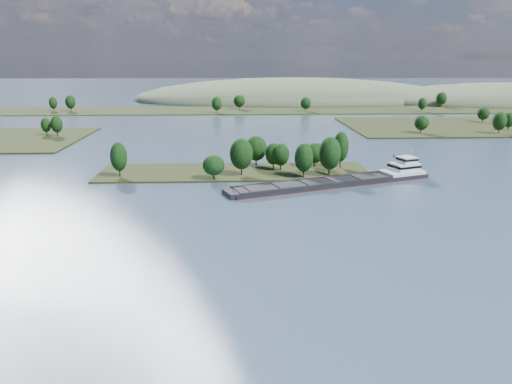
{
  "coord_description": "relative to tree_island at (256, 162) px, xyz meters",
  "views": [
    {
      "loc": [
        0.03,
        -2.14,
        42.05
      ],
      "look_at": [
        5.79,
        130.0,
        6.0
      ],
      "focal_mm": 35.0,
      "sensor_mm": 36.0,
      "label": 1
    }
  ],
  "objects": [
    {
      "name": "ground",
      "position": [
        -8.0,
        -58.71,
        -4.42
      ],
      "size": [
        1800.0,
        1800.0,
        0.0
      ],
      "primitive_type": "plane",
      "color": "#3C5469",
      "rests_on": "ground"
    },
    {
      "name": "tree_island",
      "position": [
        0.0,
        0.0,
        0.0
      ],
      "size": [
        100.0,
        31.3,
        15.26
      ],
      "color": "black",
      "rests_on": "ground"
    },
    {
      "name": "back_shoreline",
      "position": [
        0.94,
        221.02,
        -3.68
      ],
      "size": [
        900.0,
        60.0,
        15.67
      ],
      "color": "black",
      "rests_on": "ground"
    },
    {
      "name": "hill_east",
      "position": [
        252.0,
        291.29,
        -4.42
      ],
      "size": [
        260.0,
        140.0,
        36.0
      ],
      "primitive_type": "ellipsoid",
      "color": "#4B5D40",
      "rests_on": "ground"
    },
    {
      "name": "hill_west",
      "position": [
        52.0,
        321.29,
        -4.42
      ],
      "size": [
        320.0,
        160.0,
        44.0
      ],
      "primitive_type": "ellipsoid",
      "color": "#4B5D40",
      "rests_on": "ground"
    },
    {
      "name": "cargo_barge",
      "position": [
        29.59,
        -17.39,
        -3.14
      ],
      "size": [
        73.5,
        34.56,
        10.16
      ],
      "color": "black",
      "rests_on": "ground"
    }
  ]
}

